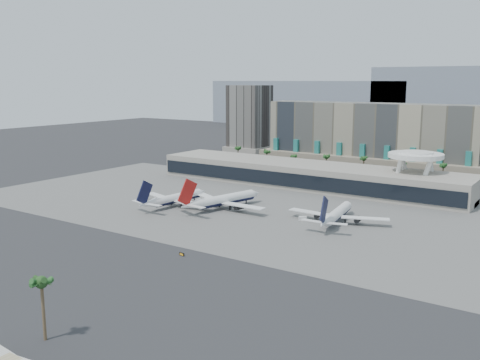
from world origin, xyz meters
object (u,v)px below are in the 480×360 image
Objects in this scene: airliner_left at (175,198)px; service_vehicle_a at (145,193)px; service_vehicle_b at (303,218)px; airliner_centre at (223,200)px; airliner_right at (337,214)px; taxiway_sign at (182,254)px.

service_vehicle_a is (-28.10, 9.97, -2.59)m from airliner_left.
airliner_left reaches higher than service_vehicle_b.
service_vehicle_b is (86.99, 0.10, -0.21)m from service_vehicle_a.
airliner_right is at bearing 20.13° from airliner_centre.
airliner_centre reaches higher than service_vehicle_a.
service_vehicle_a is at bearing 155.37° from service_vehicle_b.
service_vehicle_a is at bearing -168.22° from airliner_centre.
service_vehicle_a reaches higher than taxiway_sign.
taxiway_sign is at bearing -42.23° from airliner_left.
airliner_left is 0.99× the size of airliner_right.
airliner_centre is 65.16m from taxiway_sign.
airliner_centre reaches higher than taxiway_sign.
airliner_left is 9.80× the size of service_vehicle_a.
airliner_left is 0.92× the size of airliner_centre.
service_vehicle_a is (-48.85, 1.75, -2.99)m from airliner_centre.
airliner_left reaches higher than taxiway_sign.
airliner_right is 69.71m from taxiway_sign.
airliner_right is (51.18, 5.65, -0.36)m from airliner_centre.
airliner_left is 73.25m from airliner_right.
airliner_left is 22.32m from airliner_centre.
airliner_right is 13.04× the size of service_vehicle_b.
service_vehicle_a is at bearing 173.94° from airliner_right.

